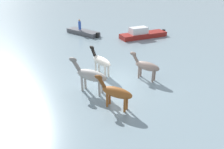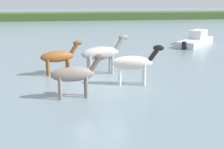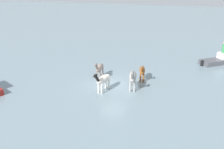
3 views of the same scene
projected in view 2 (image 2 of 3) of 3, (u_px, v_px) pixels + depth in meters
ground_plane at (101, 85)px, 14.59m from camera, size 173.26×173.26×0.00m
distant_shoreline at (75, 20)px, 53.51m from camera, size 155.94×6.00×2.40m
horse_rear_stallion at (102, 53)px, 16.26m from camera, size 2.65×1.11×2.06m
horse_dark_mare at (134, 63)px, 14.39m from camera, size 2.43×0.84×1.88m
horse_dun_straggler at (75, 74)px, 12.54m from camera, size 2.29×0.72×1.77m
horse_mid_herd at (59, 57)px, 16.23m from camera, size 2.25×0.94×1.75m
boat_tender_starboard at (196, 41)px, 26.23m from camera, size 4.54×4.91×1.36m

